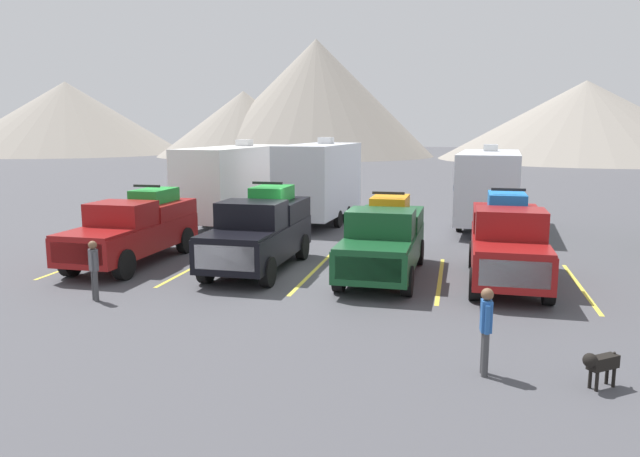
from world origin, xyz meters
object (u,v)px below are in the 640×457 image
at_px(pickup_truck_c, 384,239).
at_px(camper_trailer_a, 235,180).
at_px(pickup_truck_d, 508,241).
at_px(camper_trailer_b, 320,179).
at_px(camper_trailer_c, 488,185).
at_px(pickup_truck_a, 135,228).
at_px(dog, 599,363).
at_px(person_c, 94,266).
at_px(person_b, 486,325).
at_px(pickup_truck_b, 260,230).

height_order(pickup_truck_c, camper_trailer_a, camper_trailer_a).
distance_m(pickup_truck_d, camper_trailer_b, 11.93).
bearing_deg(camper_trailer_c, pickup_truck_a, -141.42).
bearing_deg(pickup_truck_a, camper_trailer_a, 87.39).
bearing_deg(camper_trailer_c, dog, -85.90).
bearing_deg(dog, person_c, 166.15).
distance_m(pickup_truck_d, person_b, 7.04).
distance_m(person_b, dog, 1.94).
bearing_deg(dog, person_b, 174.84).
bearing_deg(camper_trailer_b, pickup_truck_b, -88.92).
distance_m(pickup_truck_a, person_b, 12.88).
distance_m(camper_trailer_a, person_c, 12.56).
relative_size(pickup_truck_b, camper_trailer_b, 0.71).
distance_m(camper_trailer_b, person_c, 13.83).
bearing_deg(pickup_truck_a, dog, -29.32).
xyz_separation_m(pickup_truck_b, person_b, (6.56, -7.02, -0.29)).
bearing_deg(pickup_truck_d, pickup_truck_c, 179.49).
relative_size(pickup_truck_d, person_b, 3.39).
distance_m(pickup_truck_a, camper_trailer_a, 8.21).
bearing_deg(camper_trailer_c, camper_trailer_b, -179.77).
relative_size(pickup_truck_d, person_c, 3.49).
xyz_separation_m(person_c, dog, (11.42, -2.82, -0.45)).
bearing_deg(pickup_truck_c, camper_trailer_c, 69.80).
distance_m(pickup_truck_a, camper_trailer_b, 10.09).
relative_size(pickup_truck_c, camper_trailer_c, 0.72).
distance_m(pickup_truck_a, pickup_truck_b, 4.28).
xyz_separation_m(pickup_truck_d, person_c, (-10.41, -4.33, -0.30)).
xyz_separation_m(pickup_truck_a, pickup_truck_d, (11.69, 0.01, 0.05)).
height_order(camper_trailer_c, person_b, camper_trailer_c).
bearing_deg(person_c, pickup_truck_c, 32.36).
xyz_separation_m(pickup_truck_b, pickup_truck_c, (3.89, -0.02, -0.09)).
distance_m(pickup_truck_c, camper_trailer_a, 11.29).
xyz_separation_m(pickup_truck_a, camper_trailer_a, (0.37, 8.16, 0.86)).
xyz_separation_m(camper_trailer_c, person_c, (-10.25, -13.52, -1.03)).
distance_m(pickup_truck_d, person_c, 11.28).
height_order(pickup_truck_d, dog, pickup_truck_d).
height_order(camper_trailer_c, person_c, camper_trailer_c).
xyz_separation_m(camper_trailer_b, person_c, (-2.82, -13.49, -1.17)).
bearing_deg(person_c, pickup_truck_a, 106.53).
xyz_separation_m(pickup_truck_d, camper_trailer_c, (-0.16, 9.19, 0.73)).
height_order(pickup_truck_d, person_c, pickup_truck_d).
bearing_deg(dog, camper_trailer_a, 128.88).
bearing_deg(camper_trailer_b, pickup_truck_d, -50.35).
height_order(camper_trailer_a, person_c, camper_trailer_a).
relative_size(person_b, dog, 2.31).
xyz_separation_m(camper_trailer_a, camper_trailer_b, (3.73, 1.01, 0.05)).
relative_size(camper_trailer_a, camper_trailer_b, 1.16).
xyz_separation_m(pickup_truck_a, person_c, (1.28, -4.32, -0.25)).
xyz_separation_m(pickup_truck_c, camper_trailer_c, (3.37, 9.16, 0.81)).
height_order(pickup_truck_a, pickup_truck_b, pickup_truck_b).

